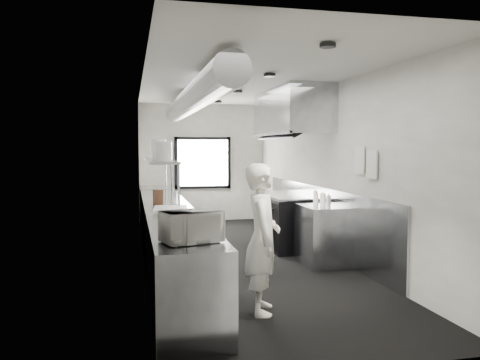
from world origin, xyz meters
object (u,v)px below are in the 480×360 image
plate_stack_a (164,151)px  squeeze_bottle_c (322,200)px  small_plate (182,215)px  squeeze_bottle_b (324,200)px  knife_block (158,196)px  deli_tub_b (167,228)px  squeeze_bottle_d (317,199)px  far_work_table (156,208)px  prep_counter (170,239)px  deli_tub_a (168,226)px  cutting_board (170,208)px  plate_stack_d (157,149)px  plate_stack_c (159,149)px  line_cook (262,238)px  exhaust_hood (291,113)px  plate_stack_b (160,151)px  squeeze_bottle_e (315,197)px  range (287,220)px  bottle_station (324,235)px  microwave (191,226)px  squeeze_bottle_a (329,202)px  pass_shelf (160,161)px

plate_stack_a → squeeze_bottle_c: 2.55m
small_plate → squeeze_bottle_b: bearing=12.0°
plate_stack_a → knife_block: bearing=152.7°
deli_tub_b → squeeze_bottle_d: size_ratio=0.78×
far_work_table → squeeze_bottle_d: 4.39m
prep_counter → deli_tub_a: deli_tub_a is taller
cutting_board → plate_stack_d: bearing=91.4°
plate_stack_c → plate_stack_d: size_ratio=1.03×
line_cook → plate_stack_c: (-0.88, 3.75, 0.94)m
deli_tub_b → plate_stack_a: size_ratio=0.45×
far_work_table → plate_stack_a: size_ratio=4.04×
cutting_board → squeeze_bottle_c: squeeze_bottle_c is taller
deli_tub_b → exhaust_hood: bearing=52.2°
plate_stack_b → exhaust_hood: bearing=-0.4°
line_cook → squeeze_bottle_d: size_ratio=9.35×
knife_block → exhaust_hood: bearing=-9.8°
small_plate → squeeze_bottle_e: 2.31m
plate_stack_d → cutting_board: bearing=-88.6°
knife_block → squeeze_bottle_c: (2.39, -0.90, -0.01)m
range → plate_stack_d: plate_stack_d is taller
small_plate → plate_stack_b: size_ratio=0.66×
prep_counter → squeeze_bottle_c: size_ratio=32.23×
bottle_station → microwave: 3.31m
squeeze_bottle_a → squeeze_bottle_e: (0.04, 0.59, 0.00)m
plate_stack_b → squeeze_bottle_b: size_ratio=1.57×
range → plate_stack_b: size_ratio=5.37×
pass_shelf → knife_block: size_ratio=14.19×
bottle_station → squeeze_bottle_b: 0.56m
bottle_station → deli_tub_a: size_ratio=6.29×
plate_stack_b → squeeze_bottle_c: bearing=-31.5°
bottle_station → plate_stack_a: bearing=160.1°
bottle_station → squeeze_bottle_d: 0.57m
squeeze_bottle_a → deli_tub_b: bearing=-150.0°
deli_tub_b → squeeze_bottle_d: squeeze_bottle_d is taller
prep_counter → bottle_station: same height
plate_stack_d → squeeze_bottle_d: (2.30, -2.32, -0.76)m
microwave → squeeze_bottle_e: microwave is taller
small_plate → squeeze_bottle_d: squeeze_bottle_d is taller
line_cook → squeeze_bottle_d: 2.44m
squeeze_bottle_c → far_work_table: bearing=120.1°
deli_tub_b → squeeze_bottle_b: 2.92m
squeeze_bottle_a → range: bearing=91.3°
deli_tub_a → squeeze_bottle_b: (2.42, 1.58, 0.04)m
plate_stack_d → squeeze_bottle_d: plate_stack_d is taller
prep_counter → line_cook: (0.83, -2.01, 0.36)m
far_work_table → squeeze_bottle_c: bearing=-59.9°
plate_stack_a → squeeze_bottle_e: (2.29, -0.59, -0.72)m
cutting_board → squeeze_bottle_b: squeeze_bottle_b is taller
cutting_board → plate_stack_c: size_ratio=1.78×
pass_shelf → deli_tub_b: size_ratio=22.44×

